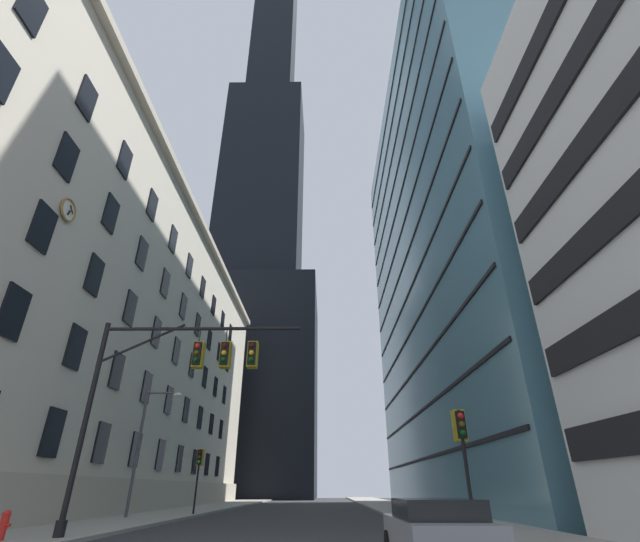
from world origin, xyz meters
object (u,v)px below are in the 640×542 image
(traffic_signal_mast, at_px, (185,372))
(street_lamppost, at_px, (145,438))
(traffic_light_far_left, at_px, (200,461))
(parked_car, at_px, (437,533))
(fire_hydrant, at_px, (4,524))
(traffic_light_near_right, at_px, (461,433))

(traffic_signal_mast, relative_size, street_lamppost, 1.14)
(traffic_light_far_left, height_order, parked_car, traffic_light_far_left)
(traffic_light_far_left, bearing_deg, traffic_signal_mast, -78.55)
(fire_hydrant, bearing_deg, parked_car, -18.23)
(fire_hydrant, xyz_separation_m, parked_car, (12.70, -4.18, 0.10))
(traffic_light_near_right, bearing_deg, fire_hydrant, -178.63)
(traffic_light_far_left, relative_size, fire_hydrant, 4.54)
(traffic_light_far_left, distance_m, parked_car, 23.12)
(traffic_signal_mast, distance_m, traffic_light_far_left, 15.39)
(traffic_light_far_left, xyz_separation_m, fire_hydrant, (-1.67, -15.98, -2.64))
(traffic_light_near_right, xyz_separation_m, parked_car, (-2.21, -4.54, -2.63))
(traffic_signal_mast, bearing_deg, traffic_light_near_right, -4.12)
(traffic_signal_mast, bearing_deg, parked_car, -33.37)
(traffic_light_far_left, xyz_separation_m, street_lamppost, (-2.50, -3.67, 1.13))
(traffic_light_near_right, distance_m, parked_car, 5.69)
(parked_car, bearing_deg, fire_hydrant, 161.77)
(street_lamppost, xyz_separation_m, fire_hydrant, (0.83, -12.31, -3.77))
(traffic_signal_mast, distance_m, fire_hydrant, 7.00)
(traffic_light_near_right, xyz_separation_m, street_lamppost, (-15.74, 11.96, 1.05))
(fire_hydrant, relative_size, parked_car, 0.19)
(traffic_signal_mast, xyz_separation_m, street_lamppost, (-5.52, 11.22, -1.30))
(fire_hydrant, bearing_deg, street_lamppost, 93.85)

